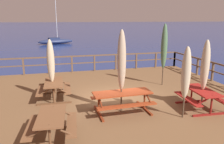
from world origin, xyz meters
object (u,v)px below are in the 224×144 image
(picnic_table_front_right, at_px, (54,86))
(patio_umbrella_tall_mid_left, at_px, (186,73))
(patio_umbrella_short_mid, at_px, (164,47))
(picnic_table_back_left, at_px, (201,95))
(patio_umbrella_tall_back_left, at_px, (122,61))
(sailboat_distant, at_px, (56,41))
(picnic_table_back_right, at_px, (52,122))
(patio_umbrella_tall_back_right, at_px, (205,66))
(picnic_table_front_left, at_px, (122,97))
(patio_umbrella_short_back, at_px, (51,61))

(picnic_table_front_right, xyz_separation_m, patio_umbrella_tall_mid_left, (4.40, -3.17, 1.06))
(picnic_table_front_right, xyz_separation_m, patio_umbrella_short_mid, (5.56, 0.70, 1.48))
(picnic_table_back_left, xyz_separation_m, picnic_table_front_right, (-5.51, 2.60, 0.00))
(patio_umbrella_tall_back_left, bearing_deg, sailboat_distant, 93.62)
(picnic_table_back_right, height_order, sailboat_distant, sailboat_distant)
(patio_umbrella_tall_back_right, distance_m, patio_umbrella_short_mid, 3.32)
(picnic_table_back_left, distance_m, patio_umbrella_short_mid, 3.62)
(picnic_table_back_right, relative_size, patio_umbrella_tall_back_left, 0.56)
(picnic_table_back_right, xyz_separation_m, picnic_table_back_left, (5.60, 0.95, 0.00))
(sailboat_distant, bearing_deg, patio_umbrella_tall_back_right, -81.06)
(picnic_table_back_left, bearing_deg, sailboat_distant, 98.85)
(picnic_table_back_left, bearing_deg, patio_umbrella_tall_back_right, -0.91)
(patio_umbrella_tall_back_right, bearing_deg, picnic_table_back_right, -170.51)
(picnic_table_front_left, xyz_separation_m, patio_umbrella_short_mid, (3.09, 2.82, 1.47))
(patio_umbrella_short_back, relative_size, patio_umbrella_short_mid, 0.81)
(patio_umbrella_tall_mid_left, relative_size, patio_umbrella_tall_back_right, 0.95)
(picnic_table_back_right, distance_m, sailboat_distant, 33.80)
(picnic_table_back_right, bearing_deg, patio_umbrella_short_back, 89.81)
(picnic_table_front_left, bearing_deg, patio_umbrella_tall_mid_left, -28.47)
(patio_umbrella_short_mid, distance_m, sailboat_distant, 30.08)
(picnic_table_front_right, bearing_deg, patio_umbrella_tall_mid_left, -35.76)
(picnic_table_front_left, distance_m, patio_umbrella_tall_back_left, 1.39)
(picnic_table_back_right, relative_size, picnic_table_front_right, 0.94)
(picnic_table_front_left, distance_m, patio_umbrella_tall_mid_left, 2.44)
(picnic_table_back_right, bearing_deg, picnic_table_front_right, 88.62)
(patio_umbrella_short_back, bearing_deg, sailboat_distant, 89.10)
(picnic_table_front_right, height_order, patio_umbrella_short_back, patio_umbrella_short_back)
(patio_umbrella_tall_back_left, xyz_separation_m, sailboat_distant, (-2.04, 32.31, -2.28))
(picnic_table_back_left, height_order, picnic_table_front_left, same)
(picnic_table_back_right, bearing_deg, patio_umbrella_tall_mid_left, 4.79)
(picnic_table_back_left, height_order, patio_umbrella_tall_back_left, patio_umbrella_tall_back_left)
(picnic_table_back_left, distance_m, sailboat_distant, 33.25)
(picnic_table_back_right, bearing_deg, patio_umbrella_tall_back_right, 9.49)
(picnic_table_back_right, xyz_separation_m, patio_umbrella_short_back, (0.01, 3.58, 1.11))
(patio_umbrella_tall_back_right, bearing_deg, picnic_table_back_left, 179.09)
(sailboat_distant, bearing_deg, picnic_table_back_left, -81.15)
(picnic_table_front_right, bearing_deg, patio_umbrella_short_mid, 7.20)
(picnic_table_back_right, distance_m, patio_umbrella_short_back, 3.75)
(patio_umbrella_tall_back_left, height_order, sailboat_distant, sailboat_distant)
(sailboat_distant, bearing_deg, patio_umbrella_tall_mid_left, -83.18)
(patio_umbrella_tall_mid_left, relative_size, patio_umbrella_short_back, 0.98)
(patio_umbrella_tall_back_left, relative_size, patio_umbrella_short_back, 1.18)
(picnic_table_front_right, relative_size, patio_umbrella_tall_back_left, 0.60)
(patio_umbrella_tall_back_right, xyz_separation_m, patio_umbrella_short_back, (-5.64, 2.64, -0.05))
(picnic_table_front_right, xyz_separation_m, patio_umbrella_tall_back_left, (2.44, -2.07, 1.40))
(picnic_table_back_right, bearing_deg, patio_umbrella_short_mid, 36.95)
(patio_umbrella_tall_mid_left, distance_m, patio_umbrella_short_back, 5.50)
(patio_umbrella_tall_mid_left, distance_m, patio_umbrella_short_mid, 4.06)
(patio_umbrella_tall_back_right, relative_size, patio_umbrella_short_back, 1.03)
(patio_umbrella_short_mid, relative_size, sailboat_distant, 0.41)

